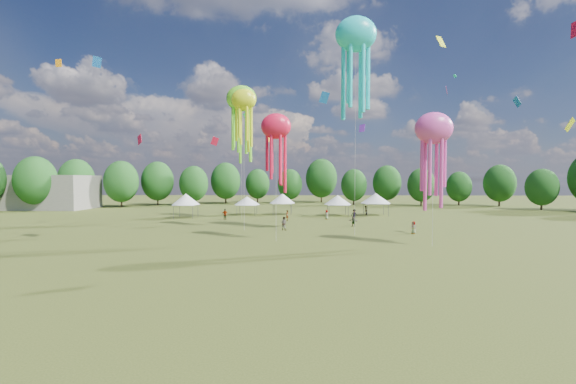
{
  "coord_description": "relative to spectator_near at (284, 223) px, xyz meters",
  "views": [
    {
      "loc": [
        -2.5,
        -14.01,
        6.97
      ],
      "look_at": [
        -3.23,
        15.0,
        6.0
      ],
      "focal_mm": 22.96,
      "sensor_mm": 36.0,
      "label": 1
    }
  ],
  "objects": [
    {
      "name": "festival_tents",
      "position": [
        0.99,
        20.42,
        2.26
      ],
      "size": [
        40.82,
        11.85,
        4.46
      ],
      "color": "#47474C",
      "rests_on": "ground"
    },
    {
      "name": "show_kites",
      "position": [
        2.02,
        0.24,
        16.6
      ],
      "size": [
        28.25,
        27.85,
        27.05
      ],
      "color": "#EFFF1A",
      "rests_on": "ground"
    },
    {
      "name": "small_kites",
      "position": [
        4.6,
        5.38,
        26.34
      ],
      "size": [
        75.62,
        57.25,
        46.08
      ],
      "color": "#EFFF1A",
      "rests_on": "ground"
    },
    {
      "name": "spectator_near",
      "position": [
        0.0,
        0.0,
        0.0
      ],
      "size": [
        1.11,
        1.02,
        1.85
      ],
      "primitive_type": "imported",
      "rotation": [
        0.0,
        0.0,
        2.7
      ],
      "color": "gray",
      "rests_on": "ground"
    },
    {
      "name": "ground",
      "position": [
        4.36,
        -36.53,
        -0.93
      ],
      "size": [
        300.0,
        300.0,
        0.0
      ],
      "primitive_type": "plane",
      "color": "#384416",
      "rests_on": "ground"
    },
    {
      "name": "hangar",
      "position": [
        -67.64,
        35.47,
        3.07
      ],
      "size": [
        40.0,
        12.0,
        8.0
      ],
      "primitive_type": "cube",
      "color": "gray",
      "rests_on": "ground"
    },
    {
      "name": "spectators_far",
      "position": [
        7.62,
        11.59,
        -0.06
      ],
      "size": [
        28.57,
        26.67,
        1.92
      ],
      "color": "gray",
      "rests_on": "ground"
    },
    {
      "name": "treeline",
      "position": [
        0.5,
        25.98,
        5.62
      ],
      "size": [
        201.57,
        95.24,
        13.43
      ],
      "color": "#38281C",
      "rests_on": "ground"
    }
  ]
}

